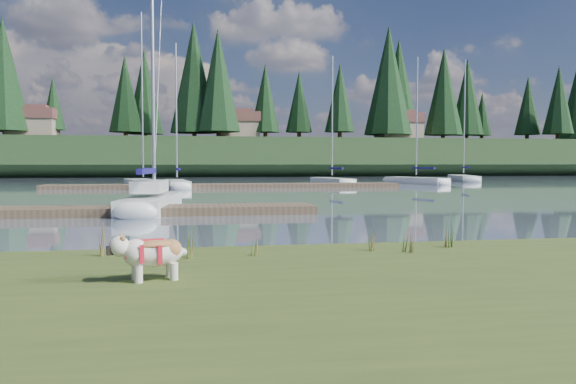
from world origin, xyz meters
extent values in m
plane|color=slate|center=(0.00, 30.00, 0.00)|extent=(200.00, 200.00, 0.00)
cube|color=#3A4A1C|center=(0.00, -6.00, 0.17)|extent=(60.00, 9.00, 0.35)
cube|color=black|center=(0.00, 73.00, 2.50)|extent=(200.00, 20.00, 5.00)
cylinder|color=silver|center=(-1.09, -4.42, 0.46)|extent=(0.11, 0.11, 0.22)
cylinder|color=silver|center=(-1.15, -4.20, 0.46)|extent=(0.11, 0.11, 0.22)
cylinder|color=silver|center=(-0.66, -4.31, 0.46)|extent=(0.11, 0.11, 0.22)
cylinder|color=silver|center=(-0.71, -4.09, 0.46)|extent=(0.11, 0.11, 0.22)
ellipsoid|color=silver|center=(-0.89, -4.25, 0.70)|extent=(0.81, 0.55, 0.35)
ellipsoid|color=#A36C3D|center=(-0.89, -4.25, 0.81)|extent=(0.59, 0.47, 0.12)
ellipsoid|color=silver|center=(-1.33, -4.37, 0.81)|extent=(0.32, 0.33, 0.26)
cube|color=black|center=(-1.43, -4.39, 0.77)|extent=(0.11, 0.14, 0.10)
cube|color=silver|center=(-2.02, 10.87, 0.22)|extent=(2.17, 6.88, 0.70)
ellipsoid|color=silver|center=(-1.70, 14.24, 0.22)|extent=(1.64, 1.97, 0.70)
cylinder|color=silver|center=(-1.97, 11.48, 5.92)|extent=(0.14, 0.14, 10.24)
cube|color=#161154|center=(-2.12, 9.88, 1.55)|extent=(0.49, 3.08, 0.20)
cube|color=silver|center=(-2.06, 10.49, 0.95)|extent=(1.30, 2.55, 0.45)
cube|color=#4C3D2C|center=(-4.00, 9.00, 0.15)|extent=(16.00, 2.00, 0.30)
cube|color=#4C3D2C|center=(2.00, 30.00, 0.15)|extent=(26.00, 2.20, 0.30)
cube|color=silver|center=(-4.17, 32.02, 0.22)|extent=(3.74, 8.05, 0.70)
ellipsoid|color=silver|center=(-5.17, 35.82, 0.22)|extent=(2.20, 2.51, 0.70)
cylinder|color=silver|center=(-4.17, 32.02, 6.93)|extent=(0.12, 0.12, 12.27)
cube|color=#161154|center=(-3.89, 30.99, 1.40)|extent=(0.99, 3.07, 0.20)
cube|color=silver|center=(-1.61, 30.19, 0.22)|extent=(2.11, 6.30, 0.70)
ellipsoid|color=silver|center=(-1.97, 33.26, 0.22)|extent=(1.53, 1.83, 0.70)
cylinder|color=silver|center=(-1.61, 30.19, 5.66)|extent=(0.12, 0.12, 9.72)
cube|color=#161154|center=(-1.51, 29.36, 1.40)|extent=(0.48, 2.46, 0.20)
cube|color=silver|center=(11.14, 34.50, 0.22)|extent=(2.51, 6.64, 0.70)
ellipsoid|color=silver|center=(10.62, 37.70, 0.22)|extent=(1.68, 1.97, 0.70)
cylinder|color=silver|center=(11.14, 34.50, 5.79)|extent=(0.12, 0.12, 9.97)
cube|color=#161154|center=(11.29, 33.63, 1.40)|extent=(0.62, 2.58, 0.20)
cube|color=silver|center=(18.99, 35.33, 0.22)|extent=(3.80, 6.78, 0.70)
ellipsoid|color=silver|center=(17.80, 38.44, 0.22)|extent=(2.01, 2.22, 0.70)
cylinder|color=silver|center=(18.99, 35.33, 5.95)|extent=(0.12, 0.12, 10.29)
cube|color=#161154|center=(19.32, 34.48, 1.40)|extent=(1.14, 2.55, 0.20)
cube|color=silver|center=(26.79, 41.85, 0.22)|extent=(3.67, 7.88, 0.70)
ellipsoid|color=silver|center=(27.78, 45.56, 0.22)|extent=(2.16, 2.46, 0.70)
cylinder|color=silver|center=(26.79, 41.85, 6.53)|extent=(0.12, 0.12, 11.46)
cube|color=#161154|center=(26.52, 40.84, 1.40)|extent=(0.98, 3.01, 0.20)
cone|color=#475B23|center=(-0.47, -2.58, 0.63)|extent=(0.03, 0.03, 0.56)
cone|color=brown|center=(-0.36, -2.65, 0.58)|extent=(0.03, 0.03, 0.45)
cone|color=#475B23|center=(-0.41, -2.55, 0.66)|extent=(0.03, 0.03, 0.62)
cone|color=brown|center=(-0.33, -2.61, 0.55)|extent=(0.03, 0.03, 0.39)
cone|color=#475B23|center=(-0.45, -2.66, 0.60)|extent=(0.03, 0.03, 0.51)
cone|color=#475B23|center=(0.47, -2.57, 0.53)|extent=(0.03, 0.03, 0.37)
cone|color=brown|center=(0.58, -2.64, 0.50)|extent=(0.03, 0.03, 0.29)
cone|color=#475B23|center=(0.53, -2.54, 0.55)|extent=(0.03, 0.03, 0.40)
cone|color=brown|center=(0.61, -2.60, 0.48)|extent=(0.03, 0.03, 0.26)
cone|color=#475B23|center=(0.49, -2.65, 0.52)|extent=(0.03, 0.03, 0.33)
cone|color=#475B23|center=(2.55, -2.40, 0.62)|extent=(0.03, 0.03, 0.54)
cone|color=brown|center=(2.66, -2.47, 0.56)|extent=(0.03, 0.03, 0.43)
cone|color=#475B23|center=(2.61, -2.37, 0.64)|extent=(0.03, 0.03, 0.59)
cone|color=brown|center=(2.69, -2.43, 0.54)|extent=(0.03, 0.03, 0.38)
cone|color=#475B23|center=(2.57, -2.48, 0.59)|extent=(0.03, 0.03, 0.48)
cone|color=#475B23|center=(-1.88, -2.22, 0.64)|extent=(0.03, 0.03, 0.58)
cone|color=brown|center=(-1.77, -2.29, 0.58)|extent=(0.03, 0.03, 0.47)
cone|color=#475B23|center=(-1.82, -2.19, 0.67)|extent=(0.03, 0.03, 0.64)
cone|color=brown|center=(-1.74, -2.25, 0.55)|extent=(0.03, 0.03, 0.41)
cone|color=#475B23|center=(-1.86, -2.30, 0.61)|extent=(0.03, 0.03, 0.52)
cone|color=#475B23|center=(3.11, -2.68, 0.52)|extent=(0.03, 0.03, 0.34)
cone|color=brown|center=(3.22, -2.75, 0.48)|extent=(0.03, 0.03, 0.27)
cone|color=#475B23|center=(3.17, -2.65, 0.54)|extent=(0.03, 0.03, 0.37)
cone|color=brown|center=(3.25, -2.71, 0.47)|extent=(0.03, 0.03, 0.24)
cone|color=#475B23|center=(3.13, -2.76, 0.50)|extent=(0.03, 0.03, 0.30)
cone|color=#475B23|center=(4.06, -2.22, 0.64)|extent=(0.03, 0.03, 0.58)
cone|color=brown|center=(4.17, -2.29, 0.58)|extent=(0.03, 0.03, 0.46)
cone|color=#475B23|center=(4.12, -2.19, 0.67)|extent=(0.03, 0.03, 0.64)
cone|color=brown|center=(4.20, -2.25, 0.55)|extent=(0.03, 0.03, 0.41)
cone|color=#475B23|center=(4.08, -2.30, 0.61)|extent=(0.03, 0.03, 0.52)
cube|color=#33281C|center=(0.00, -1.60, 0.07)|extent=(60.00, 0.50, 0.14)
cylinder|color=#382619|center=(-25.00, 68.00, 5.90)|extent=(0.60, 0.60, 1.80)
cone|color=black|center=(-25.00, 68.00, 13.55)|extent=(6.60, 6.60, 15.00)
cylinder|color=#382619|center=(-10.00, 72.00, 5.90)|extent=(0.60, 0.60, 1.80)
cone|color=black|center=(-10.00, 72.00, 11.75)|extent=(4.84, 4.84, 11.00)
cylinder|color=#382619|center=(3.00, 66.00, 5.90)|extent=(0.60, 0.60, 1.80)
cone|color=black|center=(3.00, 66.00, 13.10)|extent=(6.16, 6.16, 14.00)
cylinder|color=#382619|center=(15.00, 70.00, 5.90)|extent=(0.60, 0.60, 1.80)
cone|color=black|center=(15.00, 70.00, 10.85)|extent=(3.96, 3.96, 9.00)
cylinder|color=#382619|center=(28.00, 68.00, 5.90)|extent=(0.60, 0.60, 1.80)
cone|color=black|center=(28.00, 68.00, 14.00)|extent=(7.04, 7.04, 16.00)
cylinder|color=#382619|center=(42.00, 71.00, 5.90)|extent=(0.60, 0.60, 1.80)
cone|color=black|center=(42.00, 71.00, 12.20)|extent=(5.28, 5.28, 12.00)
cylinder|color=#382619|center=(55.00, 67.00, 5.90)|extent=(0.60, 0.60, 1.80)
cone|color=black|center=(55.00, 67.00, 11.52)|extent=(4.62, 4.62, 10.50)
cube|color=gray|center=(-22.00, 70.00, 6.40)|extent=(6.00, 5.00, 2.80)
cube|color=brown|center=(-22.00, 70.00, 8.50)|extent=(6.30, 5.30, 1.40)
cube|color=brown|center=(-22.00, 70.00, 9.30)|extent=(4.20, 3.60, 0.70)
cube|color=gray|center=(6.00, 71.00, 6.40)|extent=(6.00, 5.00, 2.80)
cube|color=brown|center=(6.00, 71.00, 8.50)|extent=(6.30, 5.30, 1.40)
cube|color=brown|center=(6.00, 71.00, 9.30)|extent=(4.20, 3.60, 0.70)
cube|color=gray|center=(30.00, 69.00, 6.40)|extent=(6.00, 5.00, 2.80)
cube|color=brown|center=(30.00, 69.00, 8.50)|extent=(6.30, 5.30, 1.40)
cube|color=brown|center=(30.00, 69.00, 9.30)|extent=(4.20, 3.60, 0.70)
camera|label=1|loc=(-0.39, -11.62, 1.86)|focal=35.00mm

